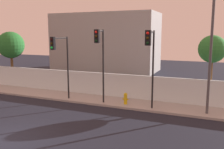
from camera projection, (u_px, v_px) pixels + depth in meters
ground_plane at (4, 142)px, 11.55m from camera, size 80.00×80.00×0.00m
sidewalk at (87, 99)px, 19.00m from camera, size 36.00×2.40×0.15m
perimeter_wall at (95, 83)px, 20.01m from camera, size 36.00×0.18×1.80m
traffic_light_left at (151, 53)px, 15.16m from camera, size 0.34×1.59×5.09m
traffic_light_center at (60, 54)px, 17.69m from camera, size 0.51×1.65×4.67m
traffic_light_right at (100, 51)px, 16.74m from camera, size 0.35×1.13×5.17m
street_lamp_curbside at (210, 43)px, 14.37m from camera, size 0.82×1.94×7.42m
fire_hydrant at (126, 98)px, 17.21m from camera, size 0.44×0.26×0.81m
roadside_tree_leftmost at (11, 45)px, 24.25m from camera, size 2.61×2.61×5.26m
roadside_tree_midleft at (212, 50)px, 17.18m from camera, size 1.93×1.93×4.94m
low_building_distant at (105, 42)px, 34.37m from camera, size 14.55×6.00×7.81m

